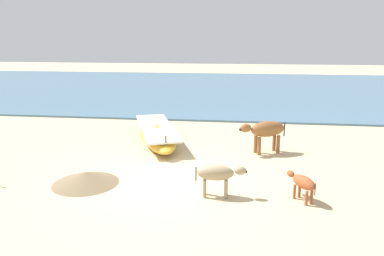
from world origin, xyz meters
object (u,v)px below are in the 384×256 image
fishing_boat_2 (157,133)px  calf_far_rust (303,183)px  cow_second_adult_brown (266,130)px  calf_near_dun (217,174)px

fishing_boat_2 → calf_far_rust: fishing_boat_2 is taller
calf_far_rust → cow_second_adult_brown: bearing=-22.9°
calf_near_dun → calf_far_rust: 1.77m
calf_far_rust → cow_second_adult_brown: (-0.54, 3.19, 0.29)m
cow_second_adult_brown → calf_near_dun: bearing=44.5°
fishing_boat_2 → calf_far_rust: (3.99, -4.02, 0.12)m
fishing_boat_2 → calf_near_dun: 4.60m
calf_far_rust → calf_near_dun: bearing=57.6°
fishing_boat_2 → cow_second_adult_brown: (3.45, -0.82, 0.41)m
calf_near_dun → cow_second_adult_brown: (1.22, 3.19, 0.18)m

